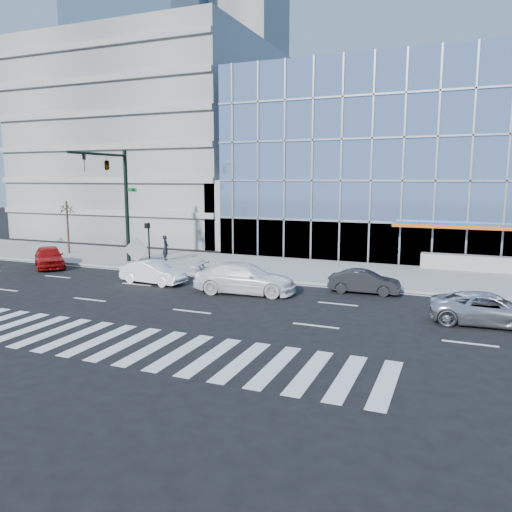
% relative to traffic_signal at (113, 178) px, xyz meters
% --- Properties ---
extents(ground, '(160.00, 160.00, 0.00)m').
position_rel_traffic_signal_xyz_m(ground, '(11.00, -4.57, -6.16)').
color(ground, black).
rests_on(ground, ground).
extents(sidewalk, '(120.00, 8.00, 0.15)m').
position_rel_traffic_signal_xyz_m(sidewalk, '(11.00, 3.43, -6.09)').
color(sidewalk, gray).
rests_on(sidewalk, ground).
extents(theatre_building, '(42.00, 26.00, 15.00)m').
position_rel_traffic_signal_xyz_m(theatre_building, '(25.00, 21.43, 1.34)').
color(theatre_building, '#7692C5').
rests_on(theatre_building, ground).
extents(parking_garage, '(24.00, 24.00, 20.00)m').
position_rel_traffic_signal_xyz_m(parking_garage, '(-9.00, 21.43, 3.84)').
color(parking_garage, gray).
rests_on(parking_garage, ground).
extents(ramp_block, '(6.00, 8.00, 6.00)m').
position_rel_traffic_signal_xyz_m(ramp_block, '(5.00, 13.43, -3.16)').
color(ramp_block, gray).
rests_on(ramp_block, ground).
extents(tower_far_west, '(16.00, 16.00, 76.00)m').
position_rel_traffic_signal_xyz_m(tower_far_west, '(-31.00, 53.43, 31.84)').
color(tower_far_west, slate).
rests_on(tower_far_west, ground).
extents(tower_far_mid, '(13.00, 13.00, 60.00)m').
position_rel_traffic_signal_xyz_m(tower_far_mid, '(-47.00, 59.43, 23.84)').
color(tower_far_mid, slate).
rests_on(tower_far_mid, ground).
extents(tower_backdrop, '(14.00, 14.00, 48.00)m').
position_rel_traffic_signal_xyz_m(tower_backdrop, '(-19.00, 65.43, 17.84)').
color(tower_backdrop, gray).
rests_on(tower_backdrop, ground).
extents(traffic_signal, '(1.14, 5.74, 8.00)m').
position_rel_traffic_signal_xyz_m(traffic_signal, '(0.00, 0.00, 0.00)').
color(traffic_signal, black).
rests_on(traffic_signal, sidewalk).
extents(ped_signal_post, '(0.30, 0.33, 3.00)m').
position_rel_traffic_signal_xyz_m(ped_signal_post, '(2.50, 0.37, -4.02)').
color(ped_signal_post, black).
rests_on(ped_signal_post, sidewalk).
extents(street_tree_near, '(1.10, 1.10, 4.23)m').
position_rel_traffic_signal_xyz_m(street_tree_near, '(-7.00, 2.93, -2.39)').
color(street_tree_near, '#332319').
rests_on(street_tree_near, sidewalk).
extents(silver_suv, '(4.97, 2.52, 1.35)m').
position_rel_traffic_signal_xyz_m(silver_suv, '(23.75, -5.57, -5.49)').
color(silver_suv, silver).
rests_on(silver_suv, ground).
extents(white_suv, '(5.81, 2.94, 1.62)m').
position_rel_traffic_signal_xyz_m(white_suv, '(11.75, -4.11, -5.36)').
color(white_suv, white).
rests_on(white_suv, ground).
extents(white_sedan, '(4.16, 1.77, 1.34)m').
position_rel_traffic_signal_xyz_m(white_sedan, '(5.75, -3.95, -5.50)').
color(white_sedan, white).
rests_on(white_sedan, ground).
extents(dark_sedan, '(3.85, 1.49, 1.25)m').
position_rel_traffic_signal_xyz_m(dark_sedan, '(17.75, -1.67, -5.54)').
color(dark_sedan, black).
rests_on(dark_sedan, ground).
extents(red_sedan, '(4.55, 4.28, 1.52)m').
position_rel_traffic_signal_xyz_m(red_sedan, '(-4.00, -2.19, -5.40)').
color(red_sedan, '#A00C0C').
rests_on(red_sedan, ground).
extents(pedestrian, '(0.66, 0.79, 1.85)m').
position_rel_traffic_signal_xyz_m(pedestrian, '(2.29, 2.83, -5.09)').
color(pedestrian, black).
rests_on(pedestrian, sidewalk).
extents(tilted_panel, '(1.78, 0.60, 1.84)m').
position_rel_traffic_signal_xyz_m(tilted_panel, '(0.77, 1.31, -5.10)').
color(tilted_panel, '#999999').
rests_on(tilted_panel, sidewalk).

